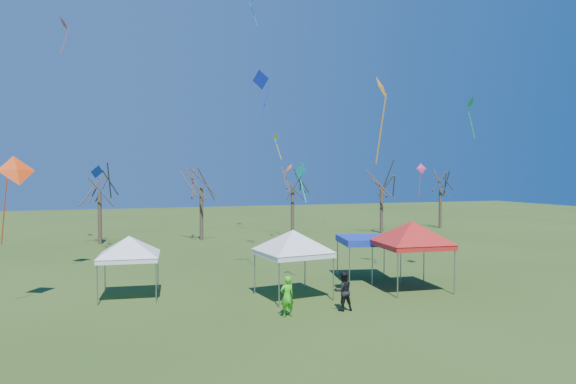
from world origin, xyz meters
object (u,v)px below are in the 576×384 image
tent_white_west (129,240)px  person_dark (343,291)px  person_green (287,296)px  tree_4 (382,172)px  tree_3 (293,171)px  tent_white_mid (293,234)px  tree_2 (201,169)px  tree_1 (99,174)px  tent_blue (368,240)px  tree_5 (441,175)px  tent_red (412,226)px

tent_white_west → person_dark: (8.50, -5.43, -1.88)m
person_green → tree_4: bearing=-136.4°
tree_3 → tent_white_mid: bearing=-109.8°
person_dark → person_green: person_dark is taller
tree_2 → tree_1: bearing=178.2°
tent_white_west → tent_blue: size_ratio=1.07×
tree_3 → tree_5: 17.81m
tent_blue → person_green: tent_blue is taller
tent_blue → person_green: bearing=-140.1°
tent_red → person_dark: tent_red is taller
tree_2 → person_green: 25.99m
tree_3 → tent_blue: tree_3 is taller
tent_blue → person_dark: tent_blue is taller
tree_1 → tent_red: tree_1 is taller
tree_1 → tree_3: tree_3 is taller
tree_3 → tree_2: bearing=177.7°
tree_1 → tent_white_mid: bearing=-68.6°
tree_3 → person_green: (-9.28, -25.06, -5.24)m
tree_3 → tree_4: 9.32m
tree_1 → tent_blue: (14.20, -20.09, -3.64)m
tree_4 → tent_white_mid: (-17.25, -22.00, -3.08)m
tree_1 → tent_white_west: bearing=-85.5°
tree_2 → tent_white_west: (-6.81, -19.85, -3.57)m
tree_3 → tent_red: size_ratio=1.76×
tree_5 → tent_red: 31.36m
tree_4 → tent_white_mid: 28.13m
tree_3 → person_green: tree_3 is taller
tree_2 → person_dark: (1.69, -25.29, -5.45)m
tent_red → tent_blue: size_ratio=1.28×
tree_3 → person_green: size_ratio=4.74×
tent_red → person_green: (-7.55, -2.58, -2.38)m
tree_1 → tree_5: size_ratio=1.01×
tent_white_mid → person_green: size_ratio=2.49×
tree_1 → tree_5: tree_1 is taller
tent_red → tent_blue: tent_red is taller
tree_1 → tent_red: (15.07, -23.08, -2.57)m
tree_3 → tent_blue: (-2.60, -19.48, -3.92)m
tree_1 → tree_4: (26.12, -0.65, 0.27)m
tree_1 → tree_2: (8.40, -0.27, 0.50)m
tree_4 → person_dark: tree_4 is taller
tent_white_mid → person_dark: 3.81m
tent_white_west → person_green: bearing=-43.0°
tent_white_mid → tent_red: size_ratio=0.92×
tree_4 → person_dark: 30.08m
tree_4 → person_green: tree_4 is taller
tree_4 → tent_blue: size_ratio=2.23×
tent_white_mid → tree_3: bearing=70.2°
person_dark → person_green: size_ratio=1.00×
tent_white_west → tent_blue: 12.62m
tree_2 → tent_white_mid: bearing=-88.8°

